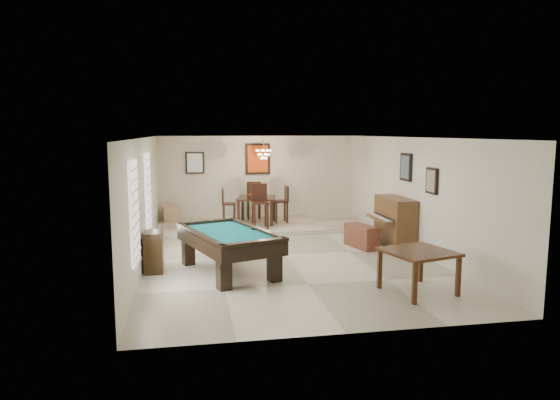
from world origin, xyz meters
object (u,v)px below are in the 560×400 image
object	(u,v)px
piano_bench	(362,236)
flower_vase	(256,189)
corner_bench	(171,213)
chandelier	(264,151)
apothecary_chest	(154,252)
dining_chair_west	(229,207)
dining_chair_north	(254,200)
dining_chair_south	(260,206)
upright_piano	(389,222)
dining_chair_east	(281,204)
dining_table	(257,208)
square_table	(418,271)
pool_table	(229,252)

from	to	relation	value
piano_bench	flower_vase	bearing A→B (deg)	125.44
flower_vase	corner_bench	xyz separation A→B (m)	(-2.43, 0.74, -0.76)
piano_bench	chandelier	bearing A→B (deg)	123.89
apothecary_chest	chandelier	size ratio (longest dim) A/B	1.34
flower_vase	dining_chair_west	size ratio (longest dim) A/B	0.23
dining_chair_north	chandelier	world-z (taller)	chandelier
dining_chair_south	dining_chair_north	bearing A→B (deg)	88.72
upright_piano	apothecary_chest	bearing A→B (deg)	-167.34
dining_chair_west	corner_bench	distance (m)	1.84
dining_chair_east	upright_piano	bearing A→B (deg)	32.38
dining_table	dining_chair_south	distance (m)	0.77
upright_piano	chandelier	distance (m)	4.21
flower_vase	dining_chair_west	distance (m)	0.93
upright_piano	apothecary_chest	xyz separation A→B (m)	(-5.36, -1.20, -0.19)
apothecary_chest	corner_bench	xyz separation A→B (m)	(0.15, 4.97, -0.05)
flower_vase	square_table	bearing A→B (deg)	-72.95
dining_chair_west	dining_table	bearing A→B (deg)	-80.93
apothecary_chest	dining_chair_west	size ratio (longest dim) A/B	0.79
chandelier	apothecary_chest	bearing A→B (deg)	-124.04
dining_table	dining_chair_north	world-z (taller)	dining_chair_north
pool_table	apothecary_chest	size ratio (longest dim) A/B	2.98
apothecary_chest	dining_chair_north	size ratio (longest dim) A/B	0.70
upright_piano	dining_chair_south	size ratio (longest dim) A/B	1.18
apothecary_chest	corner_bench	bearing A→B (deg)	88.24
upright_piano	piano_bench	distance (m)	0.74
pool_table	flower_vase	size ratio (longest dim) A/B	10.19
square_table	piano_bench	world-z (taller)	square_table
dining_chair_south	upright_piano	bearing A→B (deg)	-40.32
upright_piano	flower_vase	size ratio (longest dim) A/B	6.04
piano_bench	dining_chair_north	size ratio (longest dim) A/B	0.84
dining_chair_north	dining_chair_east	xyz separation A→B (m)	(0.70, -0.72, -0.04)
piano_bench	dining_chair_south	xyz separation A→B (m)	(-2.11, 2.22, 0.46)
square_table	flower_vase	world-z (taller)	flower_vase
dining_chair_south	dining_table	bearing A→B (deg)	89.07
dining_chair_west	corner_bench	world-z (taller)	dining_chair_west
dining_table	flower_vase	world-z (taller)	flower_vase
square_table	apothecary_chest	distance (m)	4.98
piano_bench	dining_chair_east	world-z (taller)	dining_chair_east
dining_chair_east	dining_chair_south	bearing A→B (deg)	-44.98
flower_vase	dining_chair_west	world-z (taller)	flower_vase
pool_table	upright_piano	distance (m)	4.20
upright_piano	corner_bench	bearing A→B (deg)	144.16
upright_piano	square_table	bearing A→B (deg)	-104.33
square_table	dining_chair_east	xyz separation A→B (m)	(-1.23, 6.32, 0.29)
dining_chair_west	chandelier	size ratio (longest dim) A/B	1.69
dining_chair_north	corner_bench	distance (m)	2.46
piano_bench	flower_vase	size ratio (longest dim) A/B	4.07
piano_bench	apothecary_chest	world-z (taller)	apothecary_chest
dining_chair_west	chandelier	distance (m)	1.86
dining_table	dining_chair_east	world-z (taller)	dining_chair_east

